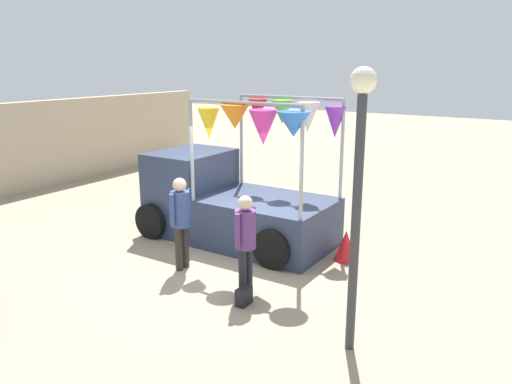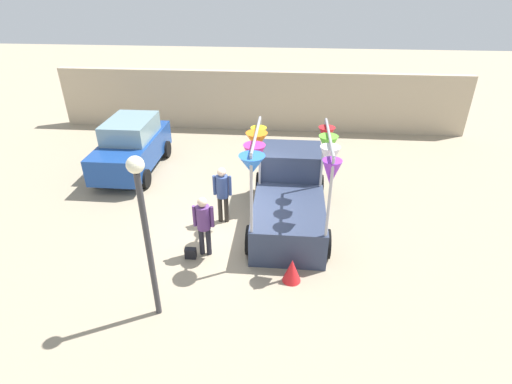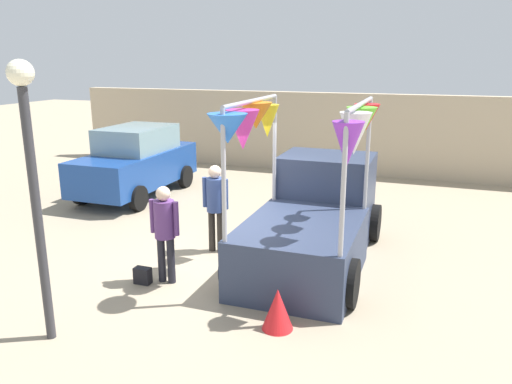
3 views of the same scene
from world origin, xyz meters
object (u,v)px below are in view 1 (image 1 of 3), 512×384
Objects in this scene: person_customer at (245,236)px; handbag at (244,296)px; vendor_truck at (228,196)px; folded_kite_bundle_crimson at (346,246)px; person_vendor at (181,215)px; street_lamp at (359,172)px.

person_customer is 0.95m from handbag.
folded_kite_bundle_crimson is at bearing -87.30° from vendor_truck.
person_vendor is at bearing 81.95° from person_customer.
person_vendor is at bearing 77.13° from street_lamp.
person_vendor is at bearing -171.16° from vendor_truck.
folded_kite_bundle_crimson is (0.13, -2.67, -0.62)m from vendor_truck.
vendor_truck is 2.51× the size of person_customer.
street_lamp reaches higher than person_customer.
vendor_truck is 1.14× the size of street_lamp.
person_customer is at bearing 159.46° from folded_kite_bundle_crimson.
vendor_truck is at bearing 39.97° from handbag.
person_vendor is 3.19m from folded_kite_bundle_crimson.
handbag is at bearing -108.00° from person_vendor.
vendor_truck is at bearing 8.84° from person_vendor.
street_lamp is (-2.70, -3.92, 1.49)m from vendor_truck.
folded_kite_bundle_crimson is at bearing -50.07° from person_vendor.
folded_kite_bundle_crimson is at bearing 23.83° from street_lamp.
folded_kite_bundle_crimson is at bearing -20.54° from person_customer.
street_lamp reaches higher than person_vendor.
handbag is at bearing -150.26° from person_customer.
vendor_truck is at bearing 92.70° from folded_kite_bundle_crimson.
person_vendor reaches higher than handbag.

